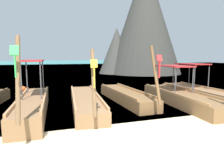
{
  "coord_description": "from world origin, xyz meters",
  "views": [
    {
      "loc": [
        -2.92,
        -5.31,
        2.34
      ],
      "look_at": [
        0.0,
        3.22,
        1.13
      ],
      "focal_mm": 33.12,
      "sensor_mm": 36.0,
      "label": 1
    }
  ],
  "objects_px": {
    "longtail_boat_green_ribbon": "(33,105)",
    "karst_rock": "(142,21)",
    "longtail_boat_violet_ribbon": "(199,92)",
    "mooring_buoy_near": "(23,89)",
    "longtail_boat_blue_ribbon": "(182,97)",
    "longtail_boat_yellow_ribbon": "(85,101)",
    "longtail_boat_red_ribbon": "(126,96)"
  },
  "relations": [
    {
      "from": "longtail_boat_green_ribbon",
      "to": "karst_rock",
      "type": "relative_size",
      "value": 0.42
    },
    {
      "from": "longtail_boat_violet_ribbon",
      "to": "karst_rock",
      "type": "height_order",
      "value": "karst_rock"
    },
    {
      "from": "karst_rock",
      "to": "mooring_buoy_near",
      "type": "xyz_separation_m",
      "value": [
        -14.49,
        -11.68,
        -6.87
      ]
    },
    {
      "from": "longtail_boat_blue_ribbon",
      "to": "karst_rock",
      "type": "relative_size",
      "value": 0.46
    },
    {
      "from": "longtail_boat_green_ribbon",
      "to": "mooring_buoy_near",
      "type": "relative_size",
      "value": 15.11
    },
    {
      "from": "mooring_buoy_near",
      "to": "longtail_boat_blue_ribbon",
      "type": "bearing_deg",
      "value": -38.76
    },
    {
      "from": "longtail_boat_yellow_ribbon",
      "to": "mooring_buoy_near",
      "type": "bearing_deg",
      "value": 120.73
    },
    {
      "from": "longtail_boat_green_ribbon",
      "to": "longtail_boat_blue_ribbon",
      "type": "xyz_separation_m",
      "value": [
        6.85,
        -0.48,
        -0.05
      ]
    },
    {
      "from": "longtail_boat_red_ribbon",
      "to": "mooring_buoy_near",
      "type": "bearing_deg",
      "value": 138.49
    },
    {
      "from": "longtail_boat_violet_ribbon",
      "to": "mooring_buoy_near",
      "type": "height_order",
      "value": "longtail_boat_violet_ribbon"
    },
    {
      "from": "longtail_boat_violet_ribbon",
      "to": "mooring_buoy_near",
      "type": "xyz_separation_m",
      "value": [
        -9.79,
        4.9,
        -0.09
      ]
    },
    {
      "from": "longtail_boat_green_ribbon",
      "to": "mooring_buoy_near",
      "type": "bearing_deg",
      "value": 97.96
    },
    {
      "from": "longtail_boat_red_ribbon",
      "to": "karst_rock",
      "type": "bearing_deg",
      "value": 60.62
    },
    {
      "from": "longtail_boat_yellow_ribbon",
      "to": "karst_rock",
      "type": "height_order",
      "value": "karst_rock"
    },
    {
      "from": "longtail_boat_yellow_ribbon",
      "to": "longtail_boat_blue_ribbon",
      "type": "xyz_separation_m",
      "value": [
        4.58,
        -0.99,
        0.07
      ]
    },
    {
      "from": "longtail_boat_green_ribbon",
      "to": "mooring_buoy_near",
      "type": "distance_m",
      "value": 5.71
    },
    {
      "from": "longtail_boat_yellow_ribbon",
      "to": "karst_rock",
      "type": "relative_size",
      "value": 0.44
    },
    {
      "from": "longtail_boat_violet_ribbon",
      "to": "longtail_boat_blue_ribbon",
      "type": "bearing_deg",
      "value": -150.15
    },
    {
      "from": "longtail_boat_yellow_ribbon",
      "to": "mooring_buoy_near",
      "type": "height_order",
      "value": "longtail_boat_yellow_ribbon"
    },
    {
      "from": "longtail_boat_blue_ribbon",
      "to": "mooring_buoy_near",
      "type": "relative_size",
      "value": 16.21
    },
    {
      "from": "longtail_boat_yellow_ribbon",
      "to": "longtail_boat_violet_ribbon",
      "type": "distance_m",
      "value": 6.73
    },
    {
      "from": "karst_rock",
      "to": "longtail_boat_red_ribbon",
      "type": "bearing_deg",
      "value": -119.38
    },
    {
      "from": "longtail_boat_yellow_ribbon",
      "to": "longtail_boat_red_ribbon",
      "type": "height_order",
      "value": "longtail_boat_red_ribbon"
    },
    {
      "from": "longtail_boat_green_ribbon",
      "to": "longtail_boat_red_ribbon",
      "type": "relative_size",
      "value": 1.05
    },
    {
      "from": "longtail_boat_green_ribbon",
      "to": "longtail_boat_yellow_ribbon",
      "type": "height_order",
      "value": "longtail_boat_green_ribbon"
    },
    {
      "from": "longtail_boat_yellow_ribbon",
      "to": "longtail_boat_violet_ribbon",
      "type": "xyz_separation_m",
      "value": [
        6.73,
        0.24,
        0.03
      ]
    },
    {
      "from": "longtail_boat_red_ribbon",
      "to": "longtail_boat_violet_ribbon",
      "type": "bearing_deg",
      "value": -2.87
    },
    {
      "from": "longtail_boat_yellow_ribbon",
      "to": "longtail_boat_red_ribbon",
      "type": "distance_m",
      "value": 2.27
    },
    {
      "from": "longtail_boat_blue_ribbon",
      "to": "mooring_buoy_near",
      "type": "height_order",
      "value": "longtail_boat_blue_ribbon"
    },
    {
      "from": "mooring_buoy_near",
      "to": "karst_rock",
      "type": "bearing_deg",
      "value": 38.86
    },
    {
      "from": "longtail_boat_blue_ribbon",
      "to": "karst_rock",
      "type": "height_order",
      "value": "karst_rock"
    },
    {
      "from": "longtail_boat_red_ribbon",
      "to": "karst_rock",
      "type": "distance_m",
      "value": 19.96
    }
  ]
}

